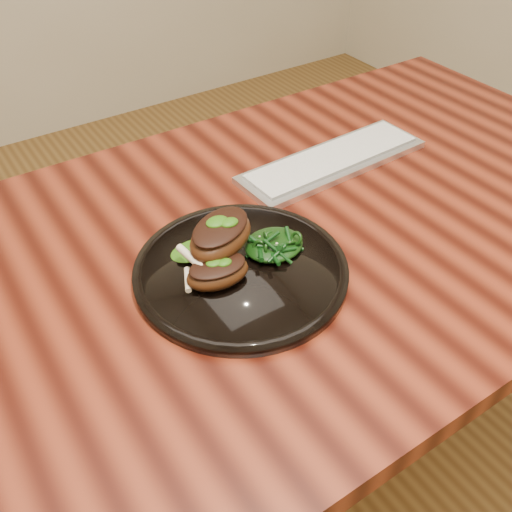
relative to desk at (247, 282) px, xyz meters
The scene contains 7 objects.
desk is the anchor object (origin of this frame).
plate 0.12m from the desk, 128.82° to the right, with size 0.31×0.31×0.02m.
lamb_chop_front 0.17m from the desk, 143.19° to the right, with size 0.10×0.07×0.04m.
lamb_chop_back 0.16m from the desk, 156.39° to the right, with size 0.14×0.12×0.05m.
herb_smear 0.13m from the desk, behind, with size 0.08×0.05×0.00m, color #1A4C08.
greens_heap 0.13m from the desk, 73.87° to the right, with size 0.09×0.09×0.03m.
keyboard 0.30m from the desk, 22.57° to the left, with size 0.38×0.13×0.02m.
Camera 1 is at (-0.37, -0.59, 1.32)m, focal length 40.00 mm.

